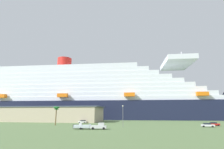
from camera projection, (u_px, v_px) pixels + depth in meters
ground_plane at (102, 122)px, 101.70m from camera, size 600.00×600.00×0.00m
cruise_ship at (98, 98)px, 151.32m from camera, size 266.97×54.07×64.65m
terminal_building at (48, 114)px, 111.88m from camera, size 70.96×24.51×9.39m
pickup_truck at (99, 126)px, 60.76m from camera, size 5.83×2.92×2.20m
small_boat_on_trailer at (84, 126)px, 60.97m from camera, size 7.89×2.91×2.15m
palm_tree at (56, 110)px, 80.64m from camera, size 2.91×2.87×8.52m
street_lamp at (123, 113)px, 72.79m from camera, size 0.56×0.56×8.66m
parked_car_silver_sedan at (207, 125)px, 69.83m from camera, size 4.96×2.43×1.58m
parked_car_white_van at (83, 122)px, 94.29m from camera, size 4.47×2.30×1.58m
parked_car_red_hatchback at (214, 124)px, 75.64m from camera, size 4.39×2.13×1.58m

